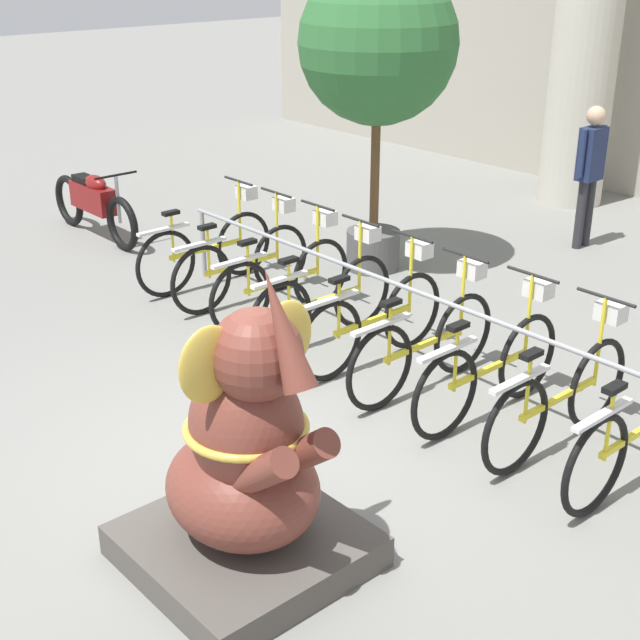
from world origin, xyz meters
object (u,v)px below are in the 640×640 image
object	(u,v)px
bicycle_0	(208,247)
elephant_statue	(247,469)
bicycle_2	(285,278)
bicycle_3	(325,298)
potted_tree	(378,51)
person_pedestrian	(590,164)
bicycle_4	(376,318)
bicycle_6	(491,366)
bicycle_1	(245,262)
bicycle_5	(426,342)
bicycle_7	(562,395)
motorcycle	(94,203)

from	to	relation	value
bicycle_0	elephant_statue	bearing A→B (deg)	-31.95
bicycle_2	bicycle_3	size ratio (longest dim) A/B	1.00
bicycle_2	potted_tree	world-z (taller)	potted_tree
elephant_statue	person_pedestrian	world-z (taller)	elephant_statue
bicycle_4	elephant_statue	distance (m)	2.94
bicycle_3	bicycle_6	xyz separation A→B (m)	(1.91, 0.02, 0.00)
bicycle_1	bicycle_4	size ratio (longest dim) A/B	1.00
bicycle_4	potted_tree	world-z (taller)	potted_tree
bicycle_2	bicycle_5	distance (m)	1.91
bicycle_1	person_pedestrian	size ratio (longest dim) A/B	1.02
bicycle_6	elephant_statue	world-z (taller)	elephant_statue
elephant_statue	bicycle_3	bearing A→B (deg)	130.42
bicycle_7	motorcycle	world-z (taller)	bicycle_7
bicycle_5	person_pedestrian	size ratio (longest dim) A/B	1.02
bicycle_5	motorcycle	xyz separation A→B (m)	(-5.49, -0.07, 0.03)
bicycle_4	elephant_statue	bearing A→B (deg)	-59.36
bicycle_0	potted_tree	bearing A→B (deg)	64.87
bicycle_1	bicycle_4	distance (m)	1.91
bicycle_3	bicycle_7	world-z (taller)	same
bicycle_5	elephant_statue	world-z (taller)	elephant_statue
bicycle_0	bicycle_3	size ratio (longest dim) A/B	1.00
bicycle_6	motorcycle	size ratio (longest dim) A/B	0.85
bicycle_2	motorcycle	xyz separation A→B (m)	(-3.58, -0.13, 0.03)
bicycle_7	person_pedestrian	bearing A→B (deg)	121.53
elephant_statue	person_pedestrian	bearing A→B (deg)	107.62
bicycle_5	motorcycle	distance (m)	5.49
bicycle_3	bicycle_1	bearing A→B (deg)	178.78
person_pedestrian	bicycle_2	bearing A→B (deg)	-98.97
bicycle_3	motorcycle	world-z (taller)	bicycle_3
bicycle_4	bicycle_6	distance (m)	1.28
person_pedestrian	bicycle_4	bearing A→B (deg)	-81.44
bicycle_1	potted_tree	world-z (taller)	potted_tree
bicycle_4	bicycle_5	size ratio (longest dim) A/B	1.00
motorcycle	person_pedestrian	size ratio (longest dim) A/B	1.19
bicycle_0	bicycle_7	distance (m)	4.46
bicycle_1	bicycle_5	world-z (taller)	same
bicycle_0	person_pedestrian	xyz separation A→B (m)	(1.93, 4.14, 0.59)
bicycle_2	bicycle_6	distance (m)	2.55
bicycle_3	motorcycle	distance (m)	4.21
person_pedestrian	bicycle_0	bearing A→B (deg)	-114.95
bicycle_4	potted_tree	distance (m)	3.14
bicycle_4	bicycle_5	distance (m)	0.64
motorcycle	bicycle_5	bearing A→B (deg)	0.75
bicycle_2	elephant_statue	bearing A→B (deg)	-42.49
bicycle_0	bicycle_1	size ratio (longest dim) A/B	1.00
bicycle_1	bicycle_7	bearing A→B (deg)	0.00
bicycle_5	bicycle_7	xyz separation A→B (m)	(1.28, 0.05, 0.00)
bicycle_1	bicycle_2	size ratio (longest dim) A/B	1.00
bicycle_2	bicycle_3	bearing A→B (deg)	-3.05
bicycle_1	potted_tree	bearing A→B (deg)	84.65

